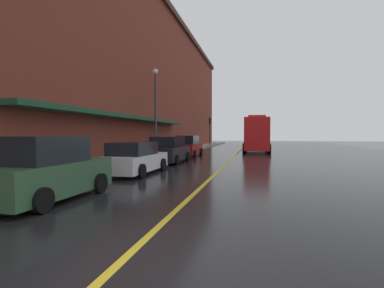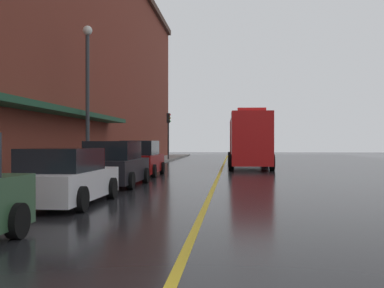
{
  "view_description": "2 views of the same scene",
  "coord_description": "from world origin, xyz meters",
  "views": [
    {
      "loc": [
        2.01,
        -3.84,
        1.94
      ],
      "look_at": [
        -2.84,
        17.45,
        1.19
      ],
      "focal_mm": 27.24,
      "sensor_mm": 36.0,
      "label": 1
    },
    {
      "loc": [
        0.74,
        -3.31,
        1.7
      ],
      "look_at": [
        -0.89,
        15.45,
        1.65
      ],
      "focal_mm": 44.5,
      "sensor_mm": 36.0,
      "label": 2
    }
  ],
  "objects": [
    {
      "name": "parked_car_2",
      "position": [
        -3.91,
        15.02,
        0.82
      ],
      "size": [
        2.16,
        4.55,
        1.76
      ],
      "rotation": [
        0.0,
        0.0,
        1.56
      ],
      "color": "black",
      "rests_on": "ground"
    },
    {
      "name": "ground_plane",
      "position": [
        0.0,
        25.0,
        0.0
      ],
      "size": [
        112.0,
        112.0,
        0.0
      ],
      "primitive_type": "plane",
      "color": "black"
    },
    {
      "name": "lane_center_stripe",
      "position": [
        0.0,
        25.0,
        0.0
      ],
      "size": [
        0.16,
        70.0,
        0.01
      ],
      "primitive_type": "cube",
      "color": "gold",
      "rests_on": "ground"
    },
    {
      "name": "parked_car_0",
      "position": [
        -3.97,
        3.44,
        0.87
      ],
      "size": [
        2.02,
        4.19,
        1.87
      ],
      "rotation": [
        0.0,
        0.0,
        1.56
      ],
      "color": "#2D5133",
      "rests_on": "ground"
    },
    {
      "name": "parked_car_3",
      "position": [
        -4.02,
        20.97,
        0.84
      ],
      "size": [
        2.01,
        4.65,
        1.8
      ],
      "rotation": [
        0.0,
        0.0,
        1.58
      ],
      "color": "maroon",
      "rests_on": "ground"
    },
    {
      "name": "sidewalk_left",
      "position": [
        -6.2,
        25.0,
        0.07
      ],
      "size": [
        2.4,
        70.0,
        0.15
      ],
      "primitive_type": "cube",
      "color": "gray",
      "rests_on": "ground"
    },
    {
      "name": "brick_building_left",
      "position": [
        -14.14,
        24.0,
        7.9
      ],
      "size": [
        14.66,
        64.0,
        15.79
      ],
      "color": "maroon",
      "rests_on": "ground"
    },
    {
      "name": "fire_truck",
      "position": [
        1.8,
        29.28,
        1.82
      ],
      "size": [
        2.93,
        9.53,
        3.82
      ],
      "rotation": [
        0.0,
        0.0,
        -1.55
      ],
      "color": "red",
      "rests_on": "ground"
    },
    {
      "name": "parked_car_1",
      "position": [
        -3.87,
        9.36,
        0.73
      ],
      "size": [
        2.11,
        4.55,
        1.55
      ],
      "rotation": [
        0.0,
        0.0,
        1.56
      ],
      "color": "silver",
      "rests_on": "ground"
    },
    {
      "name": "parking_meter_1",
      "position": [
        -5.35,
        14.53,
        1.06
      ],
      "size": [
        0.14,
        0.18,
        1.33
      ],
      "color": "#4C4C51",
      "rests_on": "sidewalk_left"
    },
    {
      "name": "street_lamp_left",
      "position": [
        -5.95,
        18.08,
        4.4
      ],
      "size": [
        0.44,
        0.44,
        6.94
      ],
      "color": "#33383D",
      "rests_on": "sidewalk_left"
    },
    {
      "name": "traffic_light_near",
      "position": [
        -5.29,
        40.73,
        3.16
      ],
      "size": [
        0.38,
        0.36,
        4.3
      ],
      "color": "#232326",
      "rests_on": "sidewalk_left"
    }
  ]
}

